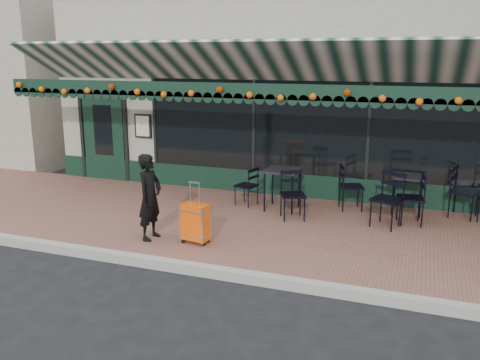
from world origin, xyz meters
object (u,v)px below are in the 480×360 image
(cafe_table_a, at_px, (408,180))
(chair_a_right, at_px, (464,192))
(chair_a_left, at_px, (410,199))
(chair_b_right, at_px, (351,187))
(suitcase, at_px, (195,223))
(chair_a_front, at_px, (387,200))
(woman, at_px, (150,197))
(cafe_table_b, at_px, (282,173))
(chair_b_left, at_px, (246,186))
(chair_b_front, at_px, (293,195))

(cafe_table_a, xyz_separation_m, chair_a_right, (0.99, 0.10, -0.18))
(chair_a_left, height_order, chair_b_right, chair_a_left)
(suitcase, relative_size, chair_a_right, 1.04)
(cafe_table_a, distance_m, chair_a_front, 1.02)
(suitcase, height_order, chair_a_front, suitcase)
(suitcase, distance_m, chair_a_right, 5.05)
(chair_a_front, height_order, chair_b_right, chair_a_front)
(chair_a_left, height_order, chair_a_right, chair_a_right)
(woman, height_order, cafe_table_a, woman)
(woman, height_order, chair_b_right, woman)
(woman, bearing_deg, chair_a_right, -55.33)
(woman, relative_size, cafe_table_b, 1.76)
(chair_a_left, relative_size, chair_b_left, 1.17)
(cafe_table_a, relative_size, cafe_table_b, 0.91)
(chair_a_left, xyz_separation_m, chair_b_right, (-1.11, 0.52, -0.01))
(chair_b_right, xyz_separation_m, chair_b_front, (-0.92, -0.97, -0.00))
(cafe_table_a, bearing_deg, chair_a_front, -107.58)
(chair_b_right, bearing_deg, chair_b_front, 116.66)
(chair_a_left, bearing_deg, chair_b_right, -124.73)
(chair_a_front, bearing_deg, chair_b_right, 152.29)
(cafe_table_a, height_order, chair_b_right, chair_b_right)
(suitcase, xyz_separation_m, chair_b_front, (1.16, 1.73, 0.11))
(cafe_table_a, xyz_separation_m, chair_b_left, (-3.05, -0.55, -0.26))
(suitcase, relative_size, chair_a_front, 1.03)
(suitcase, relative_size, chair_b_front, 1.12)
(chair_b_left, bearing_deg, chair_a_front, 97.25)
(chair_a_right, relative_size, chair_b_right, 1.07)
(chair_a_right, height_order, chair_a_front, chair_a_front)
(chair_b_left, relative_size, chair_b_right, 0.88)
(chair_a_left, bearing_deg, cafe_table_a, 176.93)
(cafe_table_b, distance_m, chair_b_left, 0.82)
(cafe_table_b, distance_m, chair_b_front, 0.69)
(chair_a_right, distance_m, chair_a_front, 1.67)
(chair_a_front, relative_size, chair_b_front, 1.08)
(cafe_table_b, distance_m, chair_a_right, 3.38)
(chair_a_left, xyz_separation_m, chair_a_right, (0.92, 0.75, 0.02))
(chair_a_right, relative_size, chair_b_front, 1.07)
(suitcase, xyz_separation_m, chair_a_left, (3.19, 2.18, 0.13))
(woman, xyz_separation_m, cafe_table_a, (3.88, 2.90, -0.05))
(chair_a_right, distance_m, chair_b_right, 2.04)
(chair_b_left, bearing_deg, suitcase, 14.16)
(chair_a_right, height_order, chair_b_front, chair_a_right)
(cafe_table_a, relative_size, chair_a_left, 0.80)
(chair_a_front, relative_size, chair_b_left, 1.23)
(cafe_table_a, relative_size, chair_b_right, 0.81)
(woman, xyz_separation_m, chair_b_right, (2.85, 2.77, -0.26))
(chair_a_front, bearing_deg, suitcase, -125.60)
(cafe_table_a, bearing_deg, woman, -143.20)
(chair_a_left, xyz_separation_m, chair_b_front, (-2.03, -0.45, -0.01))
(cafe_table_a, xyz_separation_m, chair_b_right, (-1.04, -0.13, -0.21))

